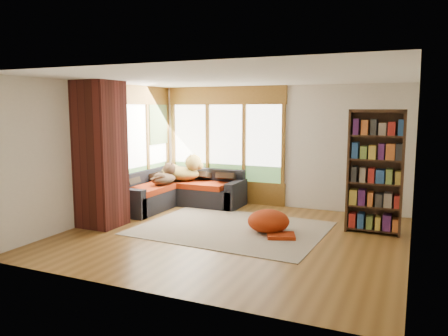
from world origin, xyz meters
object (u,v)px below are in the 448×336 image
Objects in this scene: bookshelf at (375,172)px; dog_brindle at (165,174)px; dog_tan at (183,168)px; brick_chimney at (100,154)px; pouf at (268,220)px; sectional_sofa at (180,191)px; area_rug at (231,228)px.

bookshelf reaches higher than dog_brindle.
bookshelf is 2.10× the size of dog_tan.
brick_chimney is 3.62× the size of pouf.
brick_chimney is at bearing -164.58° from pouf.
pouf is (2.45, -1.25, -0.10)m from sectional_sofa.
area_rug is 0.70m from pouf.
dog_brindle is (-0.14, -0.54, -0.07)m from dog_tan.
sectional_sofa is 1.05× the size of bookshelf.
sectional_sofa is 2.75m from pouf.
area_rug is 4.45× the size of pouf.
dog_brindle is at bearing -110.86° from sectional_sofa.
brick_chimney is 0.81× the size of area_rug.
pouf is at bearing 4.46° from area_rug.
dog_tan is at bearing 169.89° from bookshelf.
bookshelf is 2.96× the size of dog_brindle.
area_rug is at bearing 18.54° from brick_chimney.
brick_chimney reaches higher than dog_brindle.
dog_tan is (-4.11, 0.73, -0.25)m from bookshelf.
bookshelf is at bearing 18.10° from area_rug.
area_rug is at bearing -44.62° from dog_tan.
dog_brindle is at bearing 80.36° from brick_chimney.
brick_chimney reaches higher than area_rug.
bookshelf is 4.27m from dog_brindle.
dog_tan is (-0.02, 0.19, 0.50)m from sectional_sofa.
pouf is at bearing -23.74° from sectional_sofa.
sectional_sofa is 2.19× the size of dog_tan.
dog_brindle is (-4.25, 0.19, -0.32)m from bookshelf.
sectional_sofa is at bearing 143.89° from area_rug.
area_rug is 3.19× the size of dog_tan.
dog_brindle is (-0.16, -0.35, 0.43)m from sectional_sofa.
dog_tan is at bearing 149.81° from pouf.
area_rug is at bearing -175.54° from pouf.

